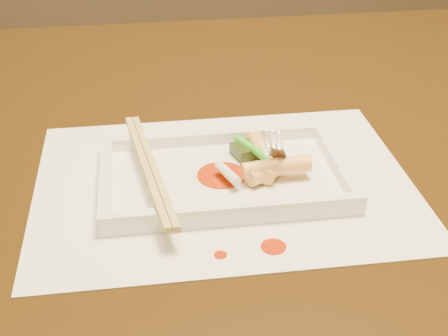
{
  "coord_description": "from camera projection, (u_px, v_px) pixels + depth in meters",
  "views": [
    {
      "loc": [
        -0.04,
        -0.65,
        1.12
      ],
      "look_at": [
        0.04,
        -0.1,
        0.77
      ],
      "focal_mm": 50.0,
      "sensor_mm": 36.0,
      "label": 1
    }
  ],
  "objects": [
    {
      "name": "rice_cake_1",
      "position": [
        262.0,
        149.0,
        0.69
      ],
      "size": [
        0.03,
        0.05,
        0.02
      ],
      "primitive_type": "cylinder",
      "rotation": [
        1.57,
        0.0,
        0.18
      ],
      "color": "#FFD077",
      "rests_on": "plate_base"
    },
    {
      "name": "plate_rim_right",
      "position": [
        337.0,
        162.0,
        0.67
      ],
      "size": [
        0.01,
        0.14,
        0.01
      ],
      "primitive_type": "cube",
      "color": "white",
      "rests_on": "plate_base"
    },
    {
      "name": "fork",
      "position": [
        288.0,
        102.0,
        0.65
      ],
      "size": [
        0.09,
        0.1,
        0.14
      ],
      "primitive_type": null,
      "color": "silver",
      "rests_on": "plate_base"
    },
    {
      "name": "chopstick_a",
      "position": [
        146.0,
        168.0,
        0.65
      ],
      "size": [
        0.04,
        0.22,
        0.01
      ],
      "primitive_type": "cube",
      "rotation": [
        0.0,
        0.0,
        0.15
      ],
      "color": "tan",
      "rests_on": "plate_rim_near"
    },
    {
      "name": "scallion_green",
      "position": [
        260.0,
        153.0,
        0.68
      ],
      "size": [
        0.05,
        0.08,
        0.01
      ],
      "primitive_type": "cylinder",
      "rotation": [
        1.57,
        0.0,
        0.48
      ],
      "color": "green",
      "rests_on": "plate_base"
    },
    {
      "name": "sauce_blob_0",
      "position": [
        222.0,
        175.0,
        0.66
      ],
      "size": [
        0.05,
        0.05,
        0.0
      ],
      "primitive_type": "cylinder",
      "color": "#B32905",
      "rests_on": "plate_base"
    },
    {
      "name": "plate_base",
      "position": [
        224.0,
        179.0,
        0.67
      ],
      "size": [
        0.26,
        0.16,
        0.01
      ],
      "primitive_type": "cube",
      "color": "white",
      "rests_on": "placemat"
    },
    {
      "name": "sauce_splatter_b",
      "position": [
        221.0,
        255.0,
        0.56
      ],
      "size": [
        0.01,
        0.01,
        0.0
      ],
      "primitive_type": "cylinder",
      "color": "#B32905",
      "rests_on": "placemat"
    },
    {
      "name": "placemat",
      "position": [
        224.0,
        183.0,
        0.67
      ],
      "size": [
        0.4,
        0.3,
        0.0
      ],
      "primitive_type": "cube",
      "color": "white",
      "rests_on": "table"
    },
    {
      "name": "plate_rim_near",
      "position": [
        235.0,
        211.0,
        0.6
      ],
      "size": [
        0.26,
        0.01,
        0.01
      ],
      "primitive_type": "cube",
      "color": "white",
      "rests_on": "plate_base"
    },
    {
      "name": "plate_rim_left",
      "position": [
        106.0,
        179.0,
        0.65
      ],
      "size": [
        0.01,
        0.14,
        0.01
      ],
      "primitive_type": "cube",
      "color": "white",
      "rests_on": "plate_base"
    },
    {
      "name": "rice_cake_3",
      "position": [
        265.0,
        173.0,
        0.65
      ],
      "size": [
        0.04,
        0.04,
        0.02
      ],
      "primitive_type": "cylinder",
      "rotation": [
        1.57,
        0.0,
        2.06
      ],
      "color": "#FFD077",
      "rests_on": "plate_base"
    },
    {
      "name": "rice_cake_4",
      "position": [
        273.0,
        166.0,
        0.66
      ],
      "size": [
        0.04,
        0.05,
        0.02
      ],
      "primitive_type": "cylinder",
      "rotation": [
        1.57,
        0.0,
        2.66
      ],
      "color": "#FFD077",
      "rests_on": "plate_base"
    },
    {
      "name": "veg_piece",
      "position": [
        250.0,
        149.0,
        0.7
      ],
      "size": [
        0.05,
        0.04,
        0.01
      ],
      "primitive_type": "cube",
      "rotation": [
        0.0,
        0.0,
        0.34
      ],
      "color": "black",
      "rests_on": "plate_base"
    },
    {
      "name": "scallion_white",
      "position": [
        228.0,
        173.0,
        0.65
      ],
      "size": [
        0.02,
        0.04,
        0.01
      ],
      "primitive_type": "cylinder",
      "rotation": [
        1.57,
        0.0,
        0.37
      ],
      "color": "#EAEACC",
      "rests_on": "plate_base"
    },
    {
      "name": "rice_cake_2",
      "position": [
        261.0,
        168.0,
        0.65
      ],
      "size": [
        0.04,
        0.02,
        0.02
      ],
      "primitive_type": "cylinder",
      "rotation": [
        1.57,
        0.0,
        1.71
      ],
      "color": "#FFD077",
      "rests_on": "plate_base"
    },
    {
      "name": "sauce_splatter_a",
      "position": [
        273.0,
        247.0,
        0.57
      ],
      "size": [
        0.02,
        0.02,
        0.0
      ],
      "primitive_type": "cylinder",
      "color": "#B32905",
      "rests_on": "placemat"
    },
    {
      "name": "rice_cake_0",
      "position": [
        272.0,
        157.0,
        0.68
      ],
      "size": [
        0.03,
        0.04,
        0.02
      ],
      "primitive_type": "cylinder",
      "rotation": [
        1.57,
        0.0,
        0.37
      ],
      "color": "#FFD077",
      "rests_on": "plate_base"
    },
    {
      "name": "plate_rim_far",
      "position": [
        215.0,
        137.0,
        0.72
      ],
      "size": [
        0.26,
        0.01,
        0.01
      ],
      "primitive_type": "cube",
      "color": "white",
      "rests_on": "plate_base"
    },
    {
      "name": "rice_cake_5",
      "position": [
        292.0,
        165.0,
        0.65
      ],
      "size": [
        0.04,
        0.02,
        0.02
      ],
      "primitive_type": "cylinder",
      "rotation": [
        1.57,
        0.0,
        1.59
      ],
      "color": "#FFD077",
      "rests_on": "plate_base"
    },
    {
      "name": "table",
      "position": [
        182.0,
        212.0,
        0.8
      ],
      "size": [
        1.4,
        0.9,
        0.75
      ],
      "color": "black",
      "rests_on": "ground"
    },
    {
      "name": "chopstick_b",
      "position": [
        153.0,
        167.0,
        0.65
      ],
      "size": [
        0.04,
        0.22,
        0.01
      ],
      "primitive_type": "cube",
      "rotation": [
        0.0,
        0.0,
        0.15
      ],
      "color": "tan",
      "rests_on": "plate_rim_near"
    }
  ]
}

